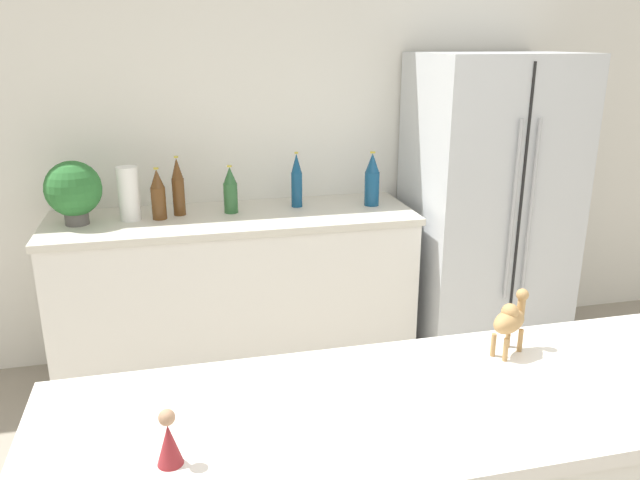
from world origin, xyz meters
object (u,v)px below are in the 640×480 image
(back_bottle_2, at_px, (297,181))
(back_bottle_3, at_px, (230,190))
(back_bottle_1, at_px, (372,180))
(back_bottle_4, at_px, (158,195))
(wise_man_figurine_blue, at_px, (169,441))
(camel_figurine, at_px, (510,319))
(potted_plant, at_px, (73,190))
(paper_towel_roll, at_px, (129,194))
(back_bottle_0, at_px, (178,187))
(refrigerator, at_px, (486,210))

(back_bottle_2, distance_m, back_bottle_3, 0.37)
(back_bottle_1, xyz_separation_m, back_bottle_4, (-1.14, -0.01, -0.02))
(back_bottle_2, bearing_deg, wise_man_figurine_blue, -107.81)
(camel_figurine, distance_m, wise_man_figurine_blue, 0.93)
(potted_plant, bearing_deg, paper_towel_roll, 4.21)
(back_bottle_1, xyz_separation_m, camel_figurine, (-0.21, -1.83, 0.02))
(paper_towel_roll, height_order, back_bottle_1, back_bottle_1)
(potted_plant, bearing_deg, wise_man_figurine_blue, -78.17)
(back_bottle_0, height_order, back_bottle_2, back_bottle_0)
(refrigerator, distance_m, potted_plant, 2.20)
(paper_towel_roll, relative_size, back_bottle_0, 0.88)
(paper_towel_roll, distance_m, camel_figurine, 2.12)
(refrigerator, bearing_deg, back_bottle_2, 171.90)
(back_bottle_2, distance_m, camel_figurine, 1.91)
(back_bottle_4, distance_m, wise_man_figurine_blue, 2.08)
(back_bottle_1, relative_size, back_bottle_2, 0.99)
(paper_towel_roll, xyz_separation_m, wise_man_figurine_blue, (0.18, -2.10, -0.02))
(back_bottle_3, distance_m, wise_man_figurine_blue, 2.15)
(camel_figurine, relative_size, wise_man_figurine_blue, 1.39)
(potted_plant, height_order, back_bottle_0, potted_plant)
(back_bottle_0, bearing_deg, refrigerator, -4.32)
(back_bottle_0, relative_size, back_bottle_2, 1.03)
(potted_plant, height_order, wise_man_figurine_blue, potted_plant)
(back_bottle_3, xyz_separation_m, wise_man_figurine_blue, (-0.33, -2.12, -0.00))
(back_bottle_0, relative_size, camel_figurine, 1.81)
(back_bottle_4, distance_m, camel_figurine, 2.04)
(back_bottle_1, bearing_deg, camel_figurine, -96.51)
(refrigerator, distance_m, back_bottle_2, 1.09)
(refrigerator, bearing_deg, potted_plant, 178.23)
(refrigerator, height_order, paper_towel_roll, refrigerator)
(refrigerator, height_order, back_bottle_0, refrigerator)
(back_bottle_4, relative_size, wise_man_figurine_blue, 2.16)
(potted_plant, relative_size, camel_figurine, 1.85)
(back_bottle_0, distance_m, wise_man_figurine_blue, 2.14)
(back_bottle_3, xyz_separation_m, camel_figurine, (0.56, -1.86, 0.05))
(back_bottle_4, bearing_deg, back_bottle_0, 28.54)
(paper_towel_roll, xyz_separation_m, back_bottle_0, (0.24, 0.04, 0.01))
(wise_man_figurine_blue, bearing_deg, back_bottle_4, 91.02)
(potted_plant, relative_size, back_bottle_4, 1.19)
(refrigerator, xyz_separation_m, back_bottle_4, (-1.79, 0.07, 0.17))
(back_bottle_2, height_order, wise_man_figurine_blue, back_bottle_2)
(back_bottle_1, height_order, back_bottle_3, back_bottle_1)
(back_bottle_1, bearing_deg, back_bottle_4, -179.41)
(paper_towel_roll, bearing_deg, back_bottle_1, -0.11)
(back_bottle_2, height_order, back_bottle_4, back_bottle_2)
(back_bottle_1, bearing_deg, refrigerator, -7.31)
(back_bottle_0, relative_size, back_bottle_1, 1.04)
(refrigerator, xyz_separation_m, camel_figurine, (-0.87, -1.75, 0.21))
(potted_plant, distance_m, back_bottle_2, 1.13)
(back_bottle_3, relative_size, wise_man_figurine_blue, 2.05)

